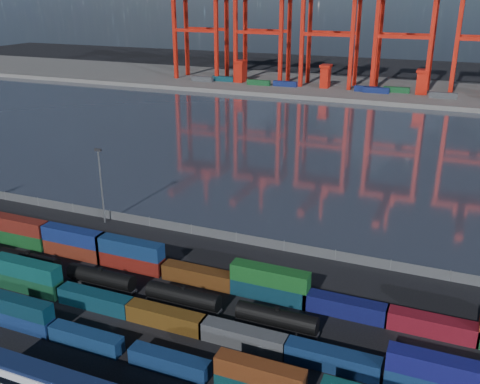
% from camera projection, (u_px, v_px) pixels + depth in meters
% --- Properties ---
extents(ground, '(700.00, 700.00, 0.00)m').
position_uv_depth(ground, '(166.00, 316.00, 82.37)').
color(ground, black).
rests_on(ground, ground).
extents(harbor_water, '(700.00, 700.00, 0.00)m').
position_uv_depth(harbor_water, '(328.00, 145.00, 173.09)').
color(harbor_water, '#2B313E').
rests_on(harbor_water, ground).
extents(far_quay, '(700.00, 70.00, 2.00)m').
position_uv_depth(far_quay, '(379.00, 90.00, 263.47)').
color(far_quay, '#514F4C').
rests_on(far_quay, ground).
extents(container_row_south, '(138.79, 2.31, 4.92)m').
position_uv_depth(container_row_south, '(123.00, 344.00, 72.50)').
color(container_row_south, '#3B3F40').
rests_on(container_row_south, ground).
extents(container_row_mid, '(142.86, 2.57, 5.49)m').
position_uv_depth(container_row_mid, '(96.00, 297.00, 83.82)').
color(container_row_mid, '#3E4143').
rests_on(container_row_mid, ground).
extents(container_row_north, '(142.34, 2.63, 5.60)m').
position_uv_depth(container_row_north, '(146.00, 260.00, 94.59)').
color(container_row_north, '#111457').
rests_on(container_row_north, ground).
extents(tanker_string, '(105.67, 2.72, 3.90)m').
position_uv_depth(tanker_string, '(29.00, 261.00, 94.96)').
color(tanker_string, black).
rests_on(tanker_string, ground).
extents(waterfront_fence, '(160.12, 0.12, 2.20)m').
position_uv_depth(waterfront_fence, '(236.00, 238.00, 106.21)').
color(waterfront_fence, '#595B5E').
rests_on(waterfront_fence, ground).
extents(yard_light_mast, '(1.60, 0.40, 16.60)m').
position_uv_depth(yard_light_mast, '(101.00, 182.00, 112.26)').
color(yard_light_mast, slate).
rests_on(yard_light_mast, ground).
extents(quay_containers, '(172.58, 10.99, 2.60)m').
position_uv_depth(quay_containers, '(351.00, 88.00, 254.02)').
color(quay_containers, navy).
rests_on(quay_containers, far_quay).
extents(straddle_carriers, '(140.00, 7.00, 11.10)m').
position_uv_depth(straddle_carriers, '(372.00, 78.00, 253.30)').
color(straddle_carriers, red).
rests_on(straddle_carriers, far_quay).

